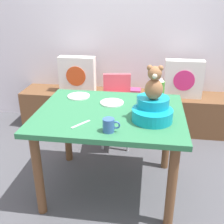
{
  "coord_description": "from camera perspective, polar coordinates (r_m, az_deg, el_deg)",
  "views": [
    {
      "loc": [
        0.29,
        -1.97,
        1.61
      ],
      "look_at": [
        0.0,
        0.1,
        0.69
      ],
      "focal_mm": 43.81,
      "sensor_mm": 36.0,
      "label": 1
    }
  ],
  "objects": [
    {
      "name": "window_bench",
      "position": [
        3.48,
        2.6,
        0.37
      ],
      "size": [
        2.6,
        0.44,
        0.46
      ],
      "primitive_type": "cube",
      "color": "brown",
      "rests_on": "ground_plane"
    },
    {
      "name": "infant_seat_teal",
      "position": [
        2.03,
        8.43,
        0.33
      ],
      "size": [
        0.3,
        0.33,
        0.16
      ],
      "color": "#1092AC",
      "rests_on": "dining_table"
    },
    {
      "name": "teddy_bear",
      "position": [
        1.95,
        8.79,
        5.89
      ],
      "size": [
        0.13,
        0.12,
        0.25
      ],
      "color": "#94633F",
      "rests_on": "infant_seat_teal"
    },
    {
      "name": "pillow_floral_right",
      "position": [
        3.32,
        14.67,
        6.71
      ],
      "size": [
        0.44,
        0.15,
        0.44
      ],
      "color": "white",
      "rests_on": "window_bench"
    },
    {
      "name": "coffee_mug",
      "position": [
        1.84,
        -0.63,
        -2.78
      ],
      "size": [
        0.12,
        0.08,
        0.09
      ],
      "color": "#335999",
      "rests_on": "dining_table"
    },
    {
      "name": "ketchup_bottle",
      "position": [
        2.46,
        10.1,
        4.89
      ],
      "size": [
        0.07,
        0.07,
        0.18
      ],
      "color": "#4C8C33",
      "rests_on": "dining_table"
    },
    {
      "name": "ground_plane",
      "position": [
        2.56,
        -0.33,
        -15.24
      ],
      "size": [
        8.0,
        8.0,
        0.0
      ],
      "primitive_type": "plane",
      "color": "#4C4C51"
    },
    {
      "name": "highchair",
      "position": [
        2.97,
        1.04,
        2.28
      ],
      "size": [
        0.36,
        0.48,
        0.79
      ],
      "color": "#D84C59",
      "rests_on": "ground_plane"
    },
    {
      "name": "book_stack",
      "position": [
        3.38,
        4.27,
        4.33
      ],
      "size": [
        0.2,
        0.14,
        0.06
      ],
      "primitive_type": "cube",
      "color": "#AE3A6F",
      "rests_on": "window_bench"
    },
    {
      "name": "pillow_floral_left",
      "position": [
        3.41,
        -7.25,
        7.75
      ],
      "size": [
        0.44,
        0.15,
        0.44
      ],
      "color": "white",
      "rests_on": "window_bench"
    },
    {
      "name": "dinner_plate_near",
      "position": [
        2.49,
        -6.96,
        3.3
      ],
      "size": [
        0.2,
        0.2,
        0.01
      ],
      "primitive_type": "cylinder",
      "color": "white",
      "rests_on": "dining_table"
    },
    {
      "name": "dinner_plate_far",
      "position": [
        2.32,
        -0.01,
        1.96
      ],
      "size": [
        0.2,
        0.2,
        0.01
      ],
      "primitive_type": "cylinder",
      "color": "white",
      "rests_on": "dining_table"
    },
    {
      "name": "dining_table",
      "position": [
        2.21,
        -0.37,
        -2.42
      ],
      "size": [
        1.16,
        0.93,
        0.74
      ],
      "color": "#2D7247",
      "rests_on": "ground_plane"
    },
    {
      "name": "back_wall",
      "position": [
        3.48,
        3.4,
        18.6
      ],
      "size": [
        4.4,
        0.1,
        2.6
      ],
      "primitive_type": "cube",
      "color": "silver",
      "rests_on": "ground_plane"
    },
    {
      "name": "table_fork",
      "position": [
        1.96,
        -6.52,
        -2.53
      ],
      "size": [
        0.11,
        0.15,
        0.01
      ],
      "primitive_type": "cube",
      "rotation": [
        0.0,
        0.0,
        2.53
      ],
      "color": "silver",
      "rests_on": "dining_table"
    }
  ]
}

